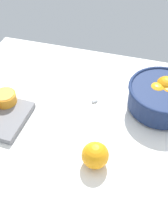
# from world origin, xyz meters

# --- Properties ---
(ground_plane) EXTENTS (1.10, 0.94, 0.03)m
(ground_plane) POSITION_xyz_m (0.00, 0.00, -0.01)
(ground_plane) COLOR white
(fruit_bowl) EXTENTS (0.24, 0.24, 0.11)m
(fruit_bowl) POSITION_xyz_m (0.20, 0.19, 0.05)
(fruit_bowl) COLOR navy
(fruit_bowl) RESTS_ON ground_plane
(orange_half_2) EXTENTS (0.08, 0.08, 0.04)m
(orange_half_2) POSITION_xyz_m (-0.33, 0.04, 0.04)
(orange_half_2) COLOR orange
(orange_half_2) RESTS_ON cutting_board
(loose_orange_0) EXTENTS (0.08, 0.08, 0.08)m
(loose_orange_0) POSITION_xyz_m (0.04, -0.11, 0.04)
(loose_orange_0) COLOR orange
(loose_orange_0) RESTS_ON ground_plane
(spoon) EXTENTS (0.04, 0.15, 0.01)m
(spoon) POSITION_xyz_m (-0.03, 0.19, 0.00)
(spoon) COLOR silver
(spoon) RESTS_ON ground_plane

